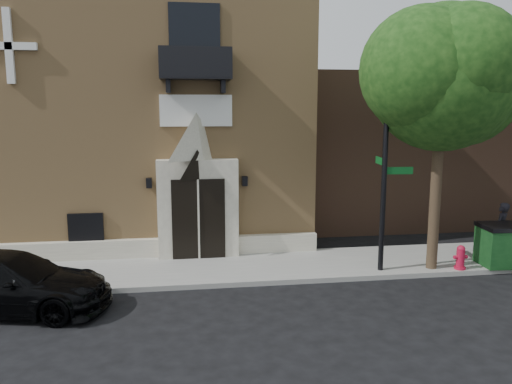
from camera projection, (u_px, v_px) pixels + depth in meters
ground at (238, 287)px, 14.00m from camera, size 120.00×120.00×0.00m
sidewalk at (265, 267)px, 15.60m from camera, size 42.00×3.00×0.15m
church at (145, 117)px, 20.58m from camera, size 12.20×11.01×9.30m
neighbour_building at (465, 146)px, 23.96m from camera, size 18.00×8.00×6.40m
street_tree_left at (445, 77)px, 14.23m from camera, size 4.97×4.38×7.77m
black_sedan at (8, 283)px, 12.28m from camera, size 5.30×2.99×1.45m
street_sign at (385, 173)px, 14.61m from camera, size 0.93×0.94×5.84m
fire_hydrant at (460, 257)px, 15.09m from camera, size 0.42×0.34×0.74m
dumpster at (512, 244)px, 15.47m from camera, size 2.04×1.25×1.29m
planter at (202, 245)px, 16.47m from camera, size 0.69×0.61×0.73m
pedestrian_near at (501, 229)px, 16.55m from camera, size 0.76×0.72×1.75m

